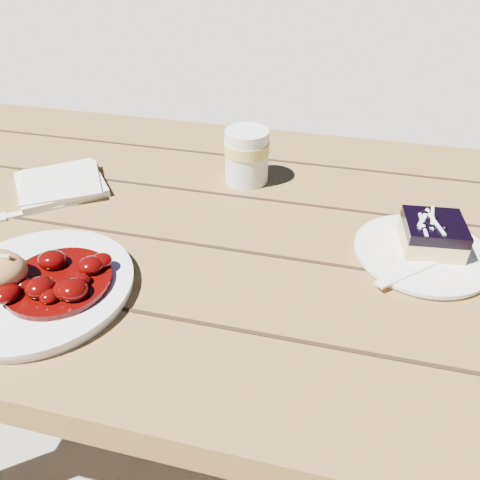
% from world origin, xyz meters
% --- Properties ---
extents(ground, '(60.00, 60.00, 0.00)m').
position_xyz_m(ground, '(0.00, 0.00, 0.00)').
color(ground, '#99958B').
rests_on(ground, ground).
extents(picnic_table, '(2.00, 1.55, 0.75)m').
position_xyz_m(picnic_table, '(0.00, -0.00, 0.59)').
color(picnic_table, brown).
rests_on(picnic_table, ground).
extents(main_plate, '(0.25, 0.25, 0.02)m').
position_xyz_m(main_plate, '(-0.41, -0.24, 0.76)').
color(main_plate, white).
rests_on(main_plate, picnic_table).
extents(goulash_stew, '(0.14, 0.14, 0.04)m').
position_xyz_m(goulash_stew, '(-0.38, -0.23, 0.79)').
color(goulash_stew, '#4D0402').
rests_on(goulash_stew, main_plate).
extents(dessert_plate, '(0.20, 0.20, 0.01)m').
position_xyz_m(dessert_plate, '(0.11, -0.03, 0.76)').
color(dessert_plate, white).
rests_on(dessert_plate, picnic_table).
extents(blueberry_cake, '(0.09, 0.09, 0.05)m').
position_xyz_m(blueberry_cake, '(0.12, -0.01, 0.78)').
color(blueberry_cake, '#F9D587').
rests_on(blueberry_cake, dessert_plate).
extents(fork_dessert, '(0.13, 0.13, 0.00)m').
position_xyz_m(fork_dessert, '(0.09, -0.08, 0.76)').
color(fork_dessert, white).
rests_on(fork_dessert, dessert_plate).
extents(napkin_stack, '(0.21, 0.21, 0.01)m').
position_xyz_m(napkin_stack, '(-0.54, 0.03, 0.76)').
color(napkin_stack, white).
rests_on(napkin_stack, picnic_table).
extents(fork_table, '(0.14, 0.12, 0.00)m').
position_xyz_m(fork_table, '(-0.53, -0.05, 0.75)').
color(fork_table, white).
rests_on(fork_table, picnic_table).
extents(second_cup, '(0.08, 0.08, 0.10)m').
position_xyz_m(second_cup, '(-0.20, 0.14, 0.80)').
color(second_cup, white).
rests_on(second_cup, picnic_table).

